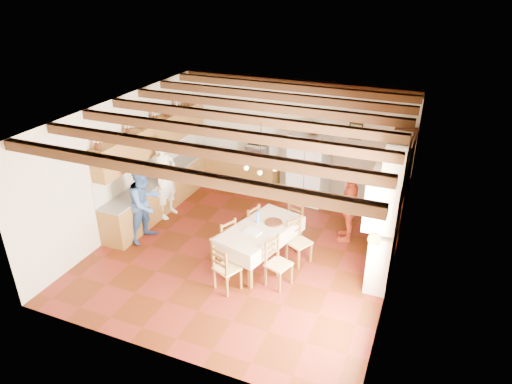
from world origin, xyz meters
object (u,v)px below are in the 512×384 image
chair_right_near (279,264)px  person_woman_red (349,206)px  chair_end_far (291,219)px  refrigerator (309,168)px  hutch (397,181)px  person_woman_blue (145,203)px  chair_right_far (299,242)px  microwave (257,151)px  dining_table (261,231)px  chair_left_near (223,239)px  chair_left_far (248,224)px  chair_end_near (227,267)px  person_man (166,178)px

chair_right_near → person_woman_red: (0.85, 2.13, 0.35)m
chair_right_near → chair_end_far: bearing=29.2°
refrigerator → hutch: size_ratio=0.82×
hutch → person_woman_blue: size_ratio=1.26×
chair_end_far → person_woman_red: 1.30m
chair_right_far → chair_end_far: size_ratio=1.00×
chair_end_far → microwave: bearing=145.1°
person_woman_red → chair_right_far: bearing=-38.7°
dining_table → chair_right_near: bearing=-44.0°
microwave → dining_table: bearing=-70.7°
hutch → microwave: (-3.71, 0.65, -0.05)m
hutch → chair_left_near: 4.19m
dining_table → chair_right_far: size_ratio=2.12×
microwave → chair_right_far: bearing=-58.3°
chair_left_far → chair_end_near: (0.27, -1.59, 0.00)m
refrigerator → chair_right_far: size_ratio=1.90×
person_woman_blue → person_woman_red: person_woman_blue is taller
refrigerator → chair_left_far: (-0.61, -2.51, -0.43)m
refrigerator → chair_end_far: bearing=-78.5°
chair_left_far → chair_right_far: size_ratio=1.00×
dining_table → chair_left_far: bearing=134.1°
refrigerator → chair_left_near: size_ratio=1.90×
chair_right_near → chair_end_near: same height
chair_end_near → chair_right_near: bearing=-127.4°
person_woman_red → hutch: bearing=132.8°
chair_end_near → chair_end_far: same height
hutch → dining_table: bearing=-129.2°
hutch → dining_table: size_ratio=1.09×
refrigerator → person_woman_red: size_ratio=1.10×
refrigerator → chair_left_far: 2.62m
refrigerator → chair_left_near: refrigerator is taller
dining_table → chair_end_far: size_ratio=2.12×
hutch → person_man: 5.37m
refrigerator → chair_end_far: 1.99m
chair_left_far → person_woman_blue: bearing=-57.6°
refrigerator → chair_end_far: (0.19, -1.93, -0.43)m
hutch → chair_right_near: size_ratio=2.31×
dining_table → chair_left_far: size_ratio=2.12×
chair_left_near → chair_end_far: size_ratio=1.00×
refrigerator → dining_table: 3.05m
chair_left_near → microwave: microwave is taller
dining_table → person_woman_red: person_woman_red is taller
chair_left_far → person_man: person_man is taller
chair_right_far → person_woman_red: bearing=-2.9°
microwave → person_man: bearing=-125.4°
chair_end_near → chair_left_near: bearing=-36.5°
person_woman_blue → dining_table: bearing=-77.5°
hutch → microwave: 3.76m
chair_left_far → chair_end_far: size_ratio=1.00×
person_man → microwave: 2.70m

